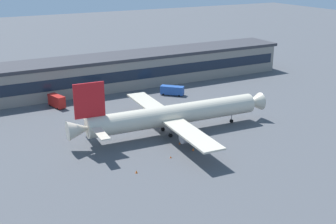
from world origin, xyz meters
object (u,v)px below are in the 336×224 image
Objects in this scene: baggage_tug at (86,100)px; traffic_cone_0 at (136,172)px; airliner at (172,115)px; catering_truck at (56,101)px; traffic_cone_3 at (180,143)px; fuel_truck at (172,90)px; traffic_cone_2 at (193,149)px; traffic_cone_1 at (171,157)px.

baggage_tug reaches higher than traffic_cone_0.
airliner is 7.84× the size of catering_truck.
airliner is 9.71m from traffic_cone_3.
airliner is 7.49× the size of fuel_truck.
traffic_cone_2 is 5.32m from traffic_cone_3.
traffic_cone_0 is 1.00× the size of traffic_cone_2.
baggage_tug is 5.53× the size of traffic_cone_2.
fuel_truck reaches higher than baggage_tug.
traffic_cone_2 is (-18.71, -46.11, -1.54)m from fuel_truck.
traffic_cone_0 is at bearing -165.23° from traffic_cone_2.
traffic_cone_0 and traffic_cone_2 have the same top height.
catering_truck is at bearing 112.87° from traffic_cone_2.
catering_truck is (-22.72, 38.57, -3.16)m from airliner.
fuel_truck is 1.05× the size of catering_truck.
airliner is 107.35× the size of traffic_cone_1.
catering_truck is at bearing -179.29° from baggage_tug.
airliner reaches higher than traffic_cone_3.
baggage_tug reaches higher than traffic_cone_2.
catering_truck is 55.06m from traffic_cone_1.
airliner is at bearing -59.50° from catering_truck.
traffic_cone_3 is at bearing -115.79° from fuel_truck.
traffic_cone_2 reaches higher than traffic_cone_1.
fuel_truck is at bearing -10.75° from baggage_tug.
fuel_truck is at bearing 61.55° from airliner.
traffic_cone_1 is (14.58, -53.05, -2.01)m from catering_truck.
traffic_cone_2 is at bearing -112.08° from fuel_truck.
traffic_cone_3 is (20.78, -46.56, -2.00)m from catering_truck.
traffic_cone_3 is at bearing -65.94° from catering_truck.
traffic_cone_0 is at bearing -86.26° from catering_truck.
traffic_cone_3 is (6.20, 6.49, 0.01)m from traffic_cone_1.
traffic_cone_2 is (21.84, -51.77, -1.95)m from catering_truck.
traffic_cone_1 is at bearing -85.13° from baggage_tug.
traffic_cone_0 reaches higher than traffic_cone_1.
airliner is at bearing 60.69° from traffic_cone_1.
airliner is 40.95m from baggage_tug.
traffic_cone_3 is at bearing 30.32° from traffic_cone_0.
baggage_tug reaches higher than traffic_cone_1.
fuel_truck is 49.78m from traffic_cone_2.
traffic_cone_1 is (-25.96, -47.39, -1.60)m from fuel_truck.
airliner is at bearing -71.87° from baggage_tug.
traffic_cone_0 is at bearing -136.60° from airliner.
fuel_truck is 2.14× the size of baggage_tug.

